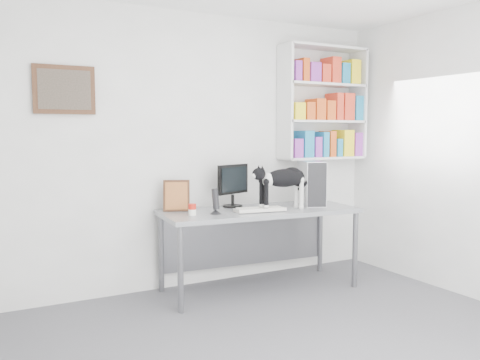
{
  "coord_description": "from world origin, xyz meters",
  "views": [
    {
      "loc": [
        -2.08,
        -2.66,
        1.54
      ],
      "look_at": [
        0.19,
        1.53,
        1.08
      ],
      "focal_mm": 38.0,
      "sensor_mm": 36.0,
      "label": 1
    }
  ],
  "objects_px": {
    "keyboard": "(260,210)",
    "leaning_print": "(176,195)",
    "bookshelf": "(323,103)",
    "soup_can": "(192,210)",
    "pc_tower": "(311,183)",
    "monitor": "(233,185)",
    "speaker": "(215,201)",
    "desk": "(259,249)",
    "cat": "(283,188)"
  },
  "relations": [
    {
      "from": "desk",
      "to": "cat",
      "type": "xyz_separation_m",
      "value": [
        0.18,
        -0.14,
        0.6
      ]
    },
    {
      "from": "keyboard",
      "to": "pc_tower",
      "type": "distance_m",
      "value": 0.75
    },
    {
      "from": "speaker",
      "to": "keyboard",
      "type": "bearing_deg",
      "value": -21.19
    },
    {
      "from": "bookshelf",
      "to": "leaning_print",
      "type": "xyz_separation_m",
      "value": [
        -1.75,
        -0.07,
        -0.9
      ]
    },
    {
      "from": "desk",
      "to": "soup_can",
      "type": "relative_size",
      "value": 18.53
    },
    {
      "from": "soup_can",
      "to": "leaning_print",
      "type": "bearing_deg",
      "value": 98.88
    },
    {
      "from": "bookshelf",
      "to": "keyboard",
      "type": "xyz_separation_m",
      "value": [
        -1.07,
        -0.45,
        -1.04
      ]
    },
    {
      "from": "pc_tower",
      "to": "soup_can",
      "type": "bearing_deg",
      "value": -156.3
    },
    {
      "from": "desk",
      "to": "monitor",
      "type": "relative_size",
      "value": 4.4
    },
    {
      "from": "monitor",
      "to": "leaning_print",
      "type": "bearing_deg",
      "value": 160.0
    },
    {
      "from": "monitor",
      "to": "keyboard",
      "type": "distance_m",
      "value": 0.43
    },
    {
      "from": "keyboard",
      "to": "speaker",
      "type": "height_order",
      "value": "speaker"
    },
    {
      "from": "speaker",
      "to": "leaning_print",
      "type": "bearing_deg",
      "value": 116.81
    },
    {
      "from": "bookshelf",
      "to": "keyboard",
      "type": "bearing_deg",
      "value": -157.2
    },
    {
      "from": "leaning_print",
      "to": "cat",
      "type": "height_order",
      "value": "cat"
    },
    {
      "from": "desk",
      "to": "leaning_print",
      "type": "bearing_deg",
      "value": 165.9
    },
    {
      "from": "desk",
      "to": "bookshelf",
      "type": "bearing_deg",
      "value": 22.91
    },
    {
      "from": "keyboard",
      "to": "cat",
      "type": "relative_size",
      "value": 0.7
    },
    {
      "from": "desk",
      "to": "keyboard",
      "type": "xyz_separation_m",
      "value": [
        -0.07,
        -0.12,
        0.41
      ]
    },
    {
      "from": "pc_tower",
      "to": "speaker",
      "type": "relative_size",
      "value": 1.84
    },
    {
      "from": "monitor",
      "to": "speaker",
      "type": "bearing_deg",
      "value": -157.09
    },
    {
      "from": "keyboard",
      "to": "pc_tower",
      "type": "bearing_deg",
      "value": 21.48
    },
    {
      "from": "desk",
      "to": "monitor",
      "type": "xyz_separation_m",
      "value": [
        -0.16,
        0.25,
        0.61
      ]
    },
    {
      "from": "keyboard",
      "to": "leaning_print",
      "type": "bearing_deg",
      "value": 160.02
    },
    {
      "from": "desk",
      "to": "speaker",
      "type": "distance_m",
      "value": 0.72
    },
    {
      "from": "pc_tower",
      "to": "leaning_print",
      "type": "distance_m",
      "value": 1.41
    },
    {
      "from": "pc_tower",
      "to": "speaker",
      "type": "distance_m",
      "value": 1.14
    },
    {
      "from": "leaning_print",
      "to": "desk",
      "type": "bearing_deg",
      "value": 4.6
    },
    {
      "from": "keyboard",
      "to": "pc_tower",
      "type": "height_order",
      "value": "pc_tower"
    },
    {
      "from": "pc_tower",
      "to": "speaker",
      "type": "xyz_separation_m",
      "value": [
        -1.13,
        -0.09,
        -0.1
      ]
    },
    {
      "from": "speaker",
      "to": "cat",
      "type": "bearing_deg",
      "value": -19.23
    },
    {
      "from": "desk",
      "to": "cat",
      "type": "bearing_deg",
      "value": -32.35
    },
    {
      "from": "pc_tower",
      "to": "leaning_print",
      "type": "height_order",
      "value": "pc_tower"
    },
    {
      "from": "keyboard",
      "to": "leaning_print",
      "type": "height_order",
      "value": "leaning_print"
    },
    {
      "from": "keyboard",
      "to": "bookshelf",
      "type": "bearing_deg",
      "value": 31.81
    },
    {
      "from": "keyboard",
      "to": "cat",
      "type": "height_order",
      "value": "cat"
    },
    {
      "from": "monitor",
      "to": "bookshelf",
      "type": "bearing_deg",
      "value": -15.85
    },
    {
      "from": "bookshelf",
      "to": "cat",
      "type": "bearing_deg",
      "value": -150.43
    },
    {
      "from": "bookshelf",
      "to": "keyboard",
      "type": "height_order",
      "value": "bookshelf"
    },
    {
      "from": "keyboard",
      "to": "soup_can",
      "type": "height_order",
      "value": "soup_can"
    },
    {
      "from": "cat",
      "to": "soup_can",
      "type": "bearing_deg",
      "value": 169.55
    },
    {
      "from": "bookshelf",
      "to": "monitor",
      "type": "bearing_deg",
      "value": -176.34
    },
    {
      "from": "leaning_print",
      "to": "cat",
      "type": "bearing_deg",
      "value": 0.6
    },
    {
      "from": "desk",
      "to": "pc_tower",
      "type": "xyz_separation_m",
      "value": [
        0.64,
        0.03,
        0.62
      ]
    },
    {
      "from": "keyboard",
      "to": "leaning_print",
      "type": "xyz_separation_m",
      "value": [
        -0.69,
        0.38,
        0.14
      ]
    },
    {
      "from": "bookshelf",
      "to": "soup_can",
      "type": "xyz_separation_m",
      "value": [
        -1.71,
        -0.34,
        -1.01
      ]
    },
    {
      "from": "monitor",
      "to": "soup_can",
      "type": "relative_size",
      "value": 4.21
    },
    {
      "from": "cat",
      "to": "keyboard",
      "type": "bearing_deg",
      "value": 173.74
    },
    {
      "from": "bookshelf",
      "to": "monitor",
      "type": "distance_m",
      "value": 1.43
    },
    {
      "from": "soup_can",
      "to": "pc_tower",
      "type": "bearing_deg",
      "value": 2.2
    }
  ]
}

